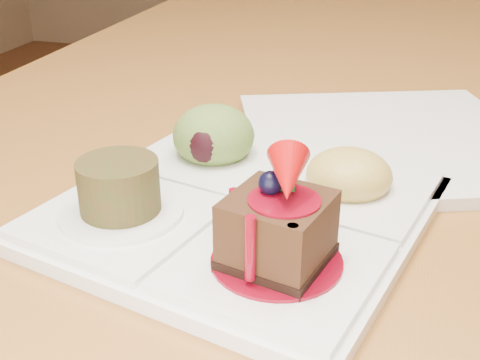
# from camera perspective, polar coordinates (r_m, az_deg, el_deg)

# --- Properties ---
(dining_table) EXTENTS (1.00, 1.80, 0.75)m
(dining_table) POSITION_cam_1_polar(r_m,az_deg,el_deg) (0.85, 10.79, 4.16)
(dining_table) COLOR #9F6229
(dining_table) RESTS_ON ground
(sampler_plate) EXTENTS (0.34, 0.34, 0.11)m
(sampler_plate) POSITION_cam_1_polar(r_m,az_deg,el_deg) (0.48, 0.06, -1.21)
(sampler_plate) COLOR white
(sampler_plate) RESTS_ON dining_table
(second_plate) EXTENTS (0.37, 0.37, 0.01)m
(second_plate) POSITION_cam_1_polar(r_m,az_deg,el_deg) (0.65, 13.90, 3.68)
(second_plate) COLOR white
(second_plate) RESTS_ON dining_table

